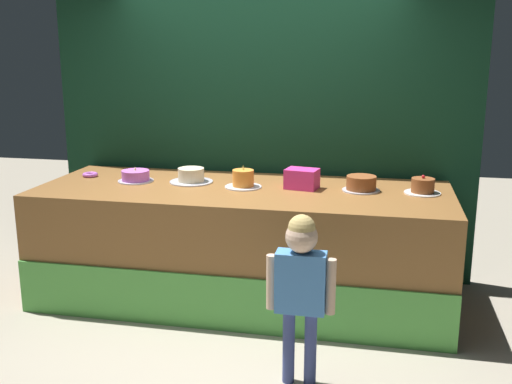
{
  "coord_description": "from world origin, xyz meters",
  "views": [
    {
      "loc": [
        1.06,
        -3.9,
        2.02
      ],
      "look_at": [
        0.16,
        0.37,
        0.97
      ],
      "focal_mm": 41.98,
      "sensor_mm": 36.0,
      "label": 1
    }
  ],
  "objects": [
    {
      "name": "ground_plane",
      "position": [
        0.0,
        0.0,
        0.0
      ],
      "size": [
        12.0,
        12.0,
        0.0
      ],
      "primitive_type": "plane",
      "color": "#ADA38E"
    },
    {
      "name": "stage_platform",
      "position": [
        0.0,
        0.6,
        0.47
      ],
      "size": [
        3.27,
        1.24,
        0.94
      ],
      "color": "brown",
      "rests_on": "ground_plane"
    },
    {
      "name": "curtain_backdrop",
      "position": [
        0.0,
        1.32,
        1.31
      ],
      "size": [
        3.78,
        0.08,
        2.61
      ],
      "primitive_type": "cube",
      "color": "#113823",
      "rests_on": "ground_plane"
    },
    {
      "name": "child_figure",
      "position": [
        0.63,
        -0.59,
        0.7
      ],
      "size": [
        0.42,
        0.19,
        1.08
      ],
      "color": "#3F4C8C",
      "rests_on": "ground_plane"
    },
    {
      "name": "pink_box",
      "position": [
        0.46,
        0.69,
        1.01
      ],
      "size": [
        0.28,
        0.22,
        0.16
      ],
      "primitive_type": "cube",
      "rotation": [
        0.0,
        0.0,
        -0.18
      ],
      "color": "#E73595",
      "rests_on": "stage_platform"
    },
    {
      "name": "donut",
      "position": [
        -1.39,
        0.76,
        0.95
      ],
      "size": [
        0.13,
        0.13,
        0.03
      ],
      "primitive_type": "torus",
      "color": "#CC66D8",
      "rests_on": "stage_platform"
    },
    {
      "name": "cake_far_left",
      "position": [
        -0.93,
        0.66,
        0.98
      ],
      "size": [
        0.3,
        0.3,
        0.13
      ],
      "color": "silver",
      "rests_on": "stage_platform"
    },
    {
      "name": "cake_left",
      "position": [
        -0.46,
        0.73,
        0.99
      ],
      "size": [
        0.36,
        0.36,
        0.12
      ],
      "color": "silver",
      "rests_on": "stage_platform"
    },
    {
      "name": "cake_center",
      "position": [
        0.0,
        0.63,
        1.0
      ],
      "size": [
        0.29,
        0.29,
        0.18
      ],
      "color": "silver",
      "rests_on": "stage_platform"
    },
    {
      "name": "cake_right",
      "position": [
        0.93,
        0.71,
        0.99
      ],
      "size": [
        0.29,
        0.29,
        0.12
      ],
      "color": "silver",
      "rests_on": "stage_platform"
    },
    {
      "name": "cake_far_right",
      "position": [
        1.39,
        0.71,
        0.99
      ],
      "size": [
        0.28,
        0.28,
        0.15
      ],
      "color": "white",
      "rests_on": "stage_platform"
    }
  ]
}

